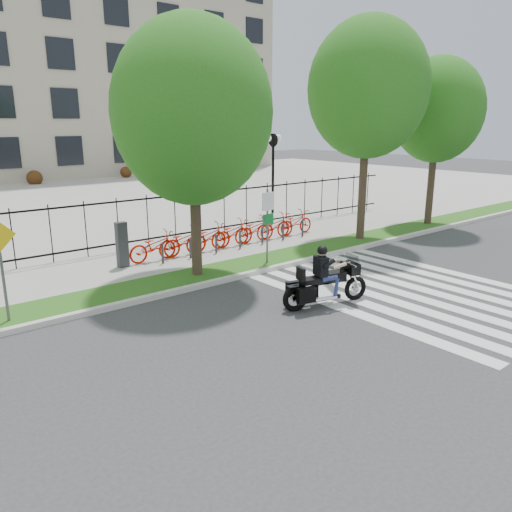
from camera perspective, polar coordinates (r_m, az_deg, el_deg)
ground at (r=11.84m, az=3.82°, el=-8.78°), size 120.00×120.00×0.00m
curb at (r=14.86m, az=-7.06°, el=-3.53°), size 60.00×0.20×0.15m
grass_verge at (r=15.55m, az=-8.75°, el=-2.75°), size 60.00×1.50×0.15m
sidewalk at (r=17.67m, az=-12.92°, el=-0.80°), size 60.00×3.50×0.15m
plaza at (r=34.03m, az=-26.45°, el=5.45°), size 80.00×34.00×0.10m
crosswalk_stripes at (r=15.35m, az=17.12°, el=-3.77°), size 5.70×8.00×0.01m
iron_fence at (r=18.97m, az=-15.50°, el=3.45°), size 30.00×0.06×2.00m
lamp_post_right at (r=26.49m, az=1.97°, el=11.60°), size 1.06×0.70×4.25m
street_tree_1 at (r=15.17m, az=-7.30°, el=15.98°), size 4.72×4.72×7.63m
street_tree_2 at (r=20.60m, az=12.68°, el=18.16°), size 4.64×4.64×8.56m
street_tree_3 at (r=24.66m, az=20.04°, el=15.38°), size 4.06×4.06×7.51m
bike_share_station at (r=19.16m, az=-2.89°, el=2.60°), size 8.95×0.88×1.50m
sign_pole_regulatory at (r=16.70m, az=1.35°, el=4.54°), size 0.50×0.09×2.50m
sign_pole_warning at (r=13.05m, az=-27.17°, el=-0.09°), size 0.78×0.09×2.49m
motorcycle_rider at (r=13.44m, az=7.99°, el=-2.90°), size 2.57×1.12×2.02m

